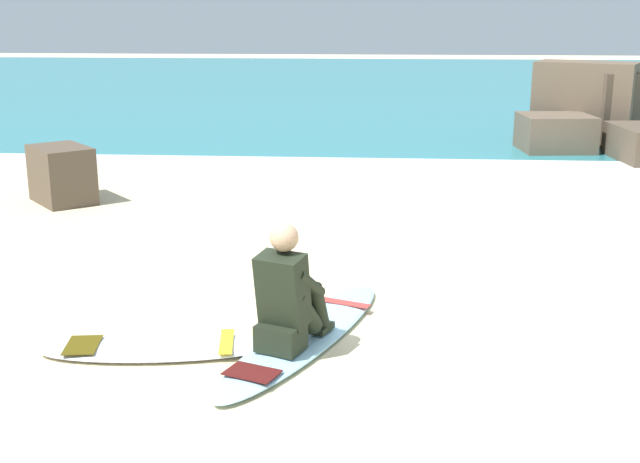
# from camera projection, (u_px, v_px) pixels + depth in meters

# --- Properties ---
(ground_plane) EXTENTS (80.00, 80.00, 0.00)m
(ground_plane) POSITION_uv_depth(u_px,v_px,m) (314.00, 334.00, 6.47)
(ground_plane) COLOR beige
(sea) EXTENTS (80.00, 28.00, 0.10)m
(sea) POSITION_uv_depth(u_px,v_px,m) (365.00, 87.00, 26.21)
(sea) COLOR teal
(sea) RESTS_ON ground
(breaking_foam) EXTENTS (80.00, 0.90, 0.11)m
(breaking_foam) POSITION_uv_depth(u_px,v_px,m) (348.00, 166.00, 13.04)
(breaking_foam) COLOR white
(breaking_foam) RESTS_ON ground
(surfboard_main) EXTENTS (1.42, 2.57, 0.08)m
(surfboard_main) POSITION_uv_depth(u_px,v_px,m) (305.00, 336.00, 6.34)
(surfboard_main) COLOR #9ED1E5
(surfboard_main) RESTS_ON ground
(surfer_seated) EXTENTS (0.57, 0.77, 0.95)m
(surfer_seated) POSITION_uv_depth(u_px,v_px,m) (288.00, 298.00, 6.00)
(surfer_seated) COLOR black
(surfer_seated) RESTS_ON surfboard_main
(surfboard_spare_near) EXTENTS (1.84, 0.76, 0.08)m
(surfboard_spare_near) POSITION_uv_depth(u_px,v_px,m) (160.00, 348.00, 6.13)
(surfboard_spare_near) COLOR silver
(surfboard_spare_near) RESTS_ON ground
(rock_outcrop_distant) EXTENTS (2.30, 3.34, 1.56)m
(rock_outcrop_distant) POSITION_uv_depth(u_px,v_px,m) (591.00, 116.00, 14.53)
(rock_outcrop_distant) COLOR brown
(rock_outcrop_distant) RESTS_ON ground
(shoreline_rock) EXTENTS (1.07, 1.10, 0.75)m
(shoreline_rock) POSITION_uv_depth(u_px,v_px,m) (62.00, 175.00, 10.77)
(shoreline_rock) COLOR brown
(shoreline_rock) RESTS_ON ground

